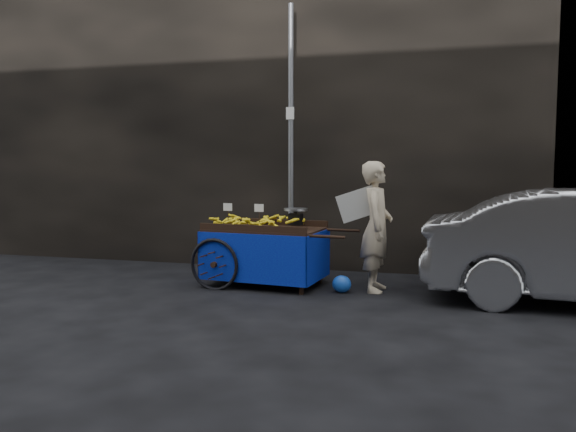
% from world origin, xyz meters
% --- Properties ---
extents(ground, '(80.00, 80.00, 0.00)m').
position_xyz_m(ground, '(0.00, 0.00, 0.00)').
color(ground, black).
rests_on(ground, ground).
extents(building_wall, '(13.50, 2.00, 5.00)m').
position_xyz_m(building_wall, '(0.39, 2.60, 2.50)').
color(building_wall, black).
rests_on(building_wall, ground).
extents(street_pole, '(0.12, 0.10, 4.00)m').
position_xyz_m(street_pole, '(0.30, 1.30, 2.01)').
color(street_pole, slate).
rests_on(street_pole, ground).
extents(banana_cart, '(2.17, 1.19, 1.13)m').
position_xyz_m(banana_cart, '(0.15, 0.32, 0.70)').
color(banana_cart, black).
rests_on(banana_cart, ground).
extents(vendor, '(0.72, 0.61, 1.68)m').
position_xyz_m(vendor, '(1.70, 0.33, 0.84)').
color(vendor, tan).
rests_on(vendor, ground).
extents(plastic_bag, '(0.25, 0.20, 0.22)m').
position_xyz_m(plastic_bag, '(1.29, 0.11, 0.11)').
color(plastic_bag, blue).
rests_on(plastic_bag, ground).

